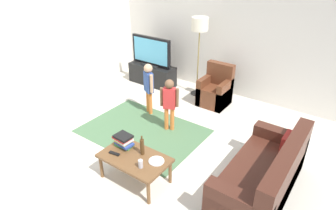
# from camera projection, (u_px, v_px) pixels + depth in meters

# --- Properties ---
(ground) EXTENTS (7.80, 7.80, 0.00)m
(ground) POSITION_uv_depth(u_px,v_px,m) (147.00, 152.00, 4.94)
(ground) COLOR beige
(wall_back) EXTENTS (6.00, 0.12, 2.70)m
(wall_back) POSITION_uv_depth(u_px,v_px,m) (231.00, 35.00, 6.45)
(wall_back) COLOR silver
(wall_back) RESTS_ON ground
(wall_left) EXTENTS (0.12, 6.00, 2.70)m
(wall_left) POSITION_uv_depth(u_px,v_px,m) (29.00, 45.00, 5.84)
(wall_left) COLOR silver
(wall_left) RESTS_ON ground
(area_rug) EXTENTS (2.20, 1.60, 0.01)m
(area_rug) POSITION_uv_depth(u_px,v_px,m) (143.00, 131.00, 5.52)
(area_rug) COLOR #4C724C
(area_rug) RESTS_ON ground
(tv_stand) EXTENTS (1.20, 0.44, 0.50)m
(tv_stand) POSITION_uv_depth(u_px,v_px,m) (152.00, 75.00, 7.34)
(tv_stand) COLOR black
(tv_stand) RESTS_ON ground
(tv) EXTENTS (1.10, 0.28, 0.71)m
(tv) POSITION_uv_depth(u_px,v_px,m) (151.00, 52.00, 7.04)
(tv) COLOR black
(tv) RESTS_ON tv_stand
(couch) EXTENTS (0.80, 1.80, 0.86)m
(couch) POSITION_uv_depth(u_px,v_px,m) (266.00, 178.00, 3.98)
(couch) COLOR #472319
(couch) RESTS_ON ground
(armchair) EXTENTS (0.60, 0.60, 0.90)m
(armchair) POSITION_uv_depth(u_px,v_px,m) (216.00, 91.00, 6.37)
(armchair) COLOR brown
(armchair) RESTS_ON ground
(floor_lamp) EXTENTS (0.36, 0.36, 1.78)m
(floor_lamp) POSITION_uv_depth(u_px,v_px,m) (200.00, 28.00, 6.22)
(floor_lamp) COLOR #262626
(floor_lamp) RESTS_ON ground
(child_near_tv) EXTENTS (0.32, 0.22, 1.07)m
(child_near_tv) POSITION_uv_depth(u_px,v_px,m) (149.00, 84.00, 5.85)
(child_near_tv) COLOR orange
(child_near_tv) RESTS_ON ground
(child_center) EXTENTS (0.31, 0.21, 1.02)m
(child_center) POSITION_uv_depth(u_px,v_px,m) (169.00, 100.00, 5.29)
(child_center) COLOR orange
(child_center) RESTS_ON ground
(coffee_table) EXTENTS (1.00, 0.60, 0.42)m
(coffee_table) POSITION_uv_depth(u_px,v_px,m) (135.00, 160.00, 4.19)
(coffee_table) COLOR brown
(coffee_table) RESTS_ON ground
(book_stack) EXTENTS (0.30, 0.24, 0.20)m
(book_stack) POSITION_uv_depth(u_px,v_px,m) (123.00, 140.00, 4.35)
(book_stack) COLOR #388C4C
(book_stack) RESTS_ON coffee_table
(bottle) EXTENTS (0.06, 0.06, 0.31)m
(bottle) POSITION_uv_depth(u_px,v_px,m) (142.00, 147.00, 4.17)
(bottle) COLOR #4C3319
(bottle) RESTS_ON coffee_table
(tv_remote) EXTENTS (0.18, 0.07, 0.02)m
(tv_remote) POSITION_uv_depth(u_px,v_px,m) (114.00, 153.00, 4.22)
(tv_remote) COLOR black
(tv_remote) RESTS_ON coffee_table
(soda_can) EXTENTS (0.07, 0.07, 0.12)m
(soda_can) POSITION_uv_depth(u_px,v_px,m) (141.00, 164.00, 3.94)
(soda_can) COLOR silver
(soda_can) RESTS_ON coffee_table
(plate) EXTENTS (0.22, 0.22, 0.02)m
(plate) POSITION_uv_depth(u_px,v_px,m) (156.00, 161.00, 4.07)
(plate) COLOR white
(plate) RESTS_ON coffee_table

